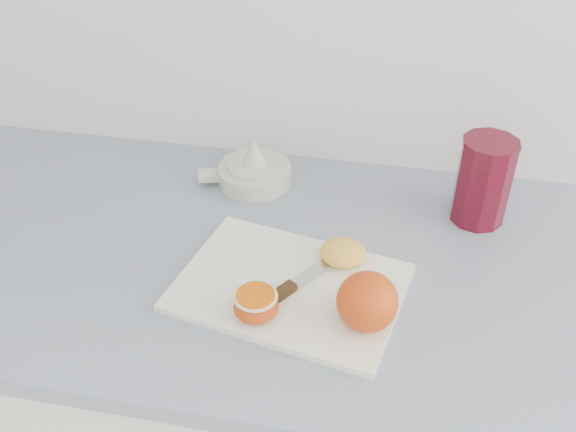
{
  "coord_description": "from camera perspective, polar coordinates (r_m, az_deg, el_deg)",
  "views": [
    {
      "loc": [
        -0.22,
        0.93,
        1.55
      ],
      "look_at": [
        -0.37,
        1.71,
        0.96
      ],
      "focal_mm": 40.0,
      "sensor_mm": 36.0,
      "label": 1
    }
  ],
  "objects": [
    {
      "name": "citrus_juicer",
      "position": [
        1.18,
        -3.07,
        4.05
      ],
      "size": [
        0.17,
        0.13,
        0.09
      ],
      "color": "silver",
      "rests_on": "counter"
    },
    {
      "name": "squeezed_shell",
      "position": [
        0.99,
        4.94,
        -3.21
      ],
      "size": [
        0.07,
        0.07,
        0.03
      ],
      "color": "yellow",
      "rests_on": "cutting_board"
    },
    {
      "name": "whole_orange",
      "position": [
        0.87,
        7.06,
        -7.58
      ],
      "size": [
        0.08,
        0.08,
        0.08
      ],
      "color": "#D65C12",
      "rests_on": "cutting_board"
    },
    {
      "name": "cutting_board",
      "position": [
        0.96,
        0.15,
        -6.36
      ],
      "size": [
        0.36,
        0.29,
        0.01
      ],
      "primitive_type": "cube",
      "rotation": [
        0.0,
        0.0,
        -0.2
      ],
      "color": "white",
      "rests_on": "counter"
    },
    {
      "name": "paring_knife",
      "position": [
        0.93,
        -0.68,
        -6.9
      ],
      "size": [
        0.13,
        0.18,
        0.01
      ],
      "color": "#3F270F",
      "rests_on": "cutting_board"
    },
    {
      "name": "half_orange",
      "position": [
        0.89,
        -2.88,
        -7.89
      ],
      "size": [
        0.06,
        0.06,
        0.04
      ],
      "color": "#D65C12",
      "rests_on": "cutting_board"
    },
    {
      "name": "red_tumbler",
      "position": [
        1.11,
        16.91,
        2.73
      ],
      "size": [
        0.09,
        0.09,
        0.15
      ],
      "color": "#5B0C1C",
      "rests_on": "counter"
    }
  ]
}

